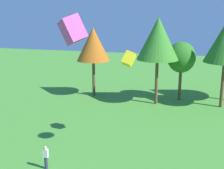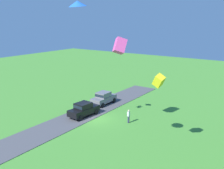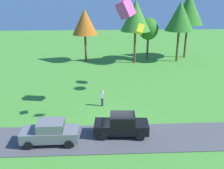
{
  "view_description": "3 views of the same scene",
  "coord_description": "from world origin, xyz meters",
  "px_view_note": "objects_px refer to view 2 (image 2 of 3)",
  "views": [
    {
      "loc": [
        8.25,
        -13.87,
        11.14
      ],
      "look_at": [
        2.71,
        6.98,
        5.69
      ],
      "focal_mm": 50.0,
      "sensor_mm": 36.0,
      "label": 1
    },
    {
      "loc": [
        24.79,
        19.79,
        12.54
      ],
      "look_at": [
        2.54,
        4.33,
        5.74
      ],
      "focal_mm": 42.0,
      "sensor_mm": 36.0,
      "label": 2
    },
    {
      "loc": [
        -1.58,
        -20.81,
        11.31
      ],
      "look_at": [
        -0.3,
        4.8,
        2.1
      ],
      "focal_mm": 42.0,
      "sensor_mm": 36.0,
      "label": 3
    }
  ],
  "objects_px": {
    "kite_box_topmost": "(159,81)",
    "kite_delta_high_right": "(77,4)",
    "car_sedan_by_flagpole": "(104,98)",
    "car_sedan_mid_row": "(84,109)",
    "person_on_lawn": "(129,116)",
    "kite_box_mid_center": "(120,46)"
  },
  "relations": [
    {
      "from": "person_on_lawn",
      "to": "car_sedan_by_flagpole",
      "type": "bearing_deg",
      "value": -120.84
    },
    {
      "from": "kite_box_mid_center",
      "to": "person_on_lawn",
      "type": "bearing_deg",
      "value": -177.38
    },
    {
      "from": "kite_box_mid_center",
      "to": "car_sedan_by_flagpole",
      "type": "bearing_deg",
      "value": -132.31
    },
    {
      "from": "car_sedan_by_flagpole",
      "to": "car_sedan_mid_row",
      "type": "relative_size",
      "value": 0.98
    },
    {
      "from": "car_sedan_mid_row",
      "to": "kite_delta_high_right",
      "type": "xyz_separation_m",
      "value": [
        9.53,
        8.06,
        12.59
      ]
    },
    {
      "from": "person_on_lawn",
      "to": "kite_box_topmost",
      "type": "bearing_deg",
      "value": 52.1
    },
    {
      "from": "car_sedan_mid_row",
      "to": "kite_box_mid_center",
      "type": "bearing_deg",
      "value": 82.9
    },
    {
      "from": "car_sedan_by_flagpole",
      "to": "kite_box_topmost",
      "type": "xyz_separation_m",
      "value": [
        8.72,
        12.82,
        6.02
      ]
    },
    {
      "from": "car_sedan_by_flagpole",
      "to": "person_on_lawn",
      "type": "bearing_deg",
      "value": 59.16
    },
    {
      "from": "car_sedan_mid_row",
      "to": "kite_box_mid_center",
      "type": "height_order",
      "value": "kite_box_mid_center"
    },
    {
      "from": "person_on_lawn",
      "to": "kite_box_topmost",
      "type": "relative_size",
      "value": 1.64
    },
    {
      "from": "car_sedan_by_flagpole",
      "to": "kite_box_mid_center",
      "type": "xyz_separation_m",
      "value": [
        6.38,
        7.01,
        8.68
      ]
    },
    {
      "from": "person_on_lawn",
      "to": "kite_box_mid_center",
      "type": "distance_m",
      "value": 9.12
    },
    {
      "from": "kite_box_topmost",
      "to": "kite_delta_high_right",
      "type": "bearing_deg",
      "value": -30.98
    },
    {
      "from": "car_sedan_by_flagpole",
      "to": "kite_delta_high_right",
      "type": "xyz_separation_m",
      "value": [
        15.14,
        8.96,
        12.59
      ]
    },
    {
      "from": "car_sedan_mid_row",
      "to": "person_on_lawn",
      "type": "bearing_deg",
      "value": 103.97
    },
    {
      "from": "person_on_lawn",
      "to": "kite_box_topmost",
      "type": "height_order",
      "value": "kite_box_topmost"
    },
    {
      "from": "kite_box_topmost",
      "to": "kite_delta_high_right",
      "type": "xyz_separation_m",
      "value": [
        6.42,
        -3.85,
        6.57
      ]
    },
    {
      "from": "car_sedan_mid_row",
      "to": "kite_box_topmost",
      "type": "xyz_separation_m",
      "value": [
        3.11,
        11.92,
        6.02
      ]
    },
    {
      "from": "kite_delta_high_right",
      "to": "car_sedan_by_flagpole",
      "type": "bearing_deg",
      "value": -149.39
    },
    {
      "from": "car_sedan_mid_row",
      "to": "person_on_lawn",
      "type": "relative_size",
      "value": 2.64
    },
    {
      "from": "car_sedan_by_flagpole",
      "to": "person_on_lawn",
      "type": "relative_size",
      "value": 2.58
    }
  ]
}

